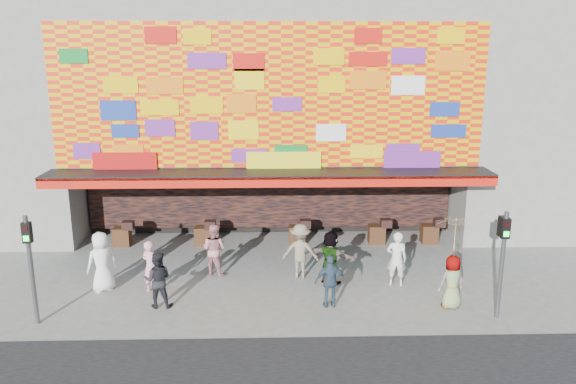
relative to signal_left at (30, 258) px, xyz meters
name	(u,v)px	position (x,y,z in m)	size (l,w,h in m)	color
ground	(270,296)	(6.20, 1.50, -1.86)	(90.00, 90.00, 0.00)	slate
shop_building	(269,96)	(6.20, 9.68, 3.37)	(15.20, 9.40, 10.00)	gray
signal_left	(30,258)	(0.00, 0.00, 0.00)	(0.22, 0.20, 3.00)	#59595B
signal_right	(503,253)	(12.40, 0.00, 0.00)	(0.22, 0.20, 3.00)	#59595B
ped_a	(102,262)	(1.16, 2.09, -0.94)	(0.90, 0.58, 1.84)	white
ped_b	(150,267)	(2.65, 1.91, -1.05)	(0.59, 0.39, 1.63)	pink
ped_c	(158,280)	(3.05, 0.93, -1.05)	(0.79, 0.62, 1.63)	black
ped_d	(300,251)	(7.17, 2.93, -0.98)	(1.14, 0.66, 1.77)	#7B6E59
ped_e	(331,281)	(7.92, 0.79, -1.09)	(0.90, 0.38, 1.54)	#33475A
ped_f	(331,257)	(8.09, 2.45, -1.02)	(1.57, 0.50, 1.69)	gray
ped_g	(452,282)	(11.32, 0.63, -1.09)	(0.75, 0.49, 1.54)	gray
ped_h	(397,259)	(10.09, 2.23, -1.00)	(0.63, 0.41, 1.73)	silver
ped_i	(214,249)	(4.40, 3.26, -1.01)	(0.82, 0.64, 1.69)	tan
parasol	(456,234)	(11.32, 0.63, 0.32)	(1.35, 1.36, 1.90)	#FFD9A0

